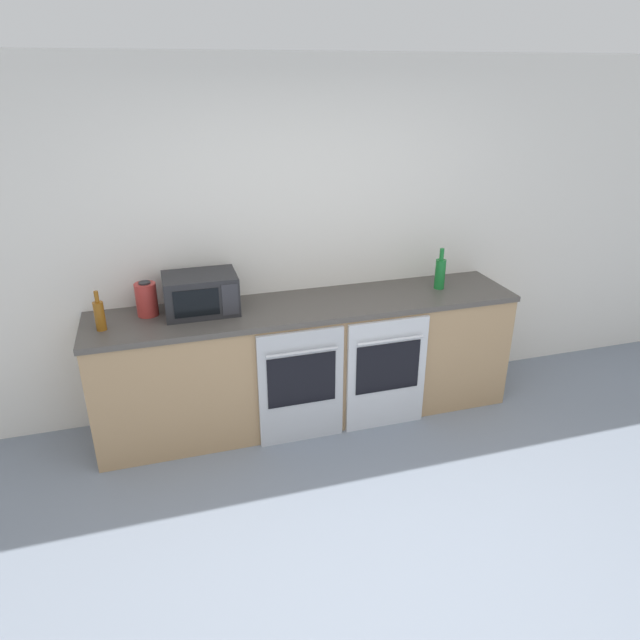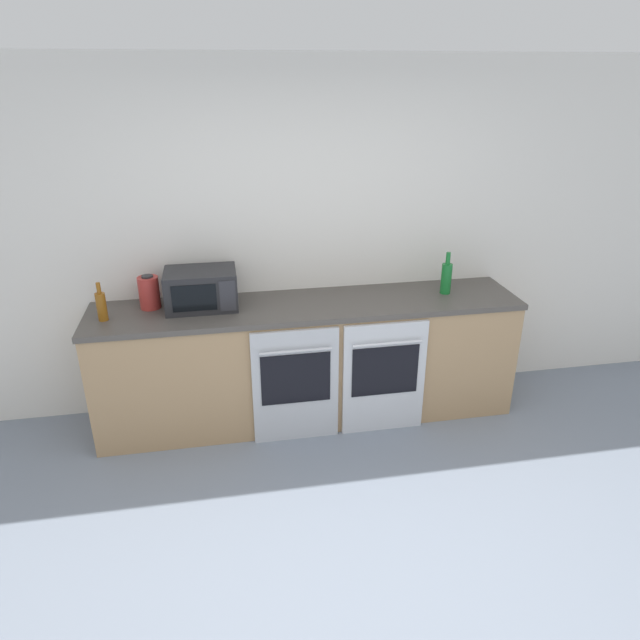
% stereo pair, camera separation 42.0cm
% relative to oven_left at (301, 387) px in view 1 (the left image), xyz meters
% --- Properties ---
extents(ground_plane, '(16.00, 16.00, 0.00)m').
position_rel_oven_left_xyz_m(ground_plane, '(0.14, -1.46, -0.44)').
color(ground_plane, gray).
extents(wall_back, '(10.00, 0.06, 2.60)m').
position_rel_oven_left_xyz_m(wall_back, '(0.14, 0.66, 0.86)').
color(wall_back, silver).
rests_on(wall_back, ground_plane).
extents(counter_back, '(3.12, 0.64, 0.93)m').
position_rel_oven_left_xyz_m(counter_back, '(0.14, 0.32, 0.02)').
color(counter_back, tan).
rests_on(counter_back, ground_plane).
extents(oven_left, '(0.61, 0.06, 0.87)m').
position_rel_oven_left_xyz_m(oven_left, '(0.00, 0.00, 0.00)').
color(oven_left, '#B7BABF').
rests_on(oven_left, ground_plane).
extents(oven_right, '(0.61, 0.06, 0.87)m').
position_rel_oven_left_xyz_m(oven_right, '(0.65, 0.00, 0.00)').
color(oven_right, silver).
rests_on(oven_right, ground_plane).
extents(microwave, '(0.50, 0.35, 0.27)m').
position_rel_oven_left_xyz_m(microwave, '(-0.61, 0.39, 0.62)').
color(microwave, '#232326').
rests_on(microwave, counter_back).
extents(bottle_green, '(0.08, 0.08, 0.32)m').
position_rel_oven_left_xyz_m(bottle_green, '(1.20, 0.34, 0.61)').
color(bottle_green, '#19722D').
rests_on(bottle_green, counter_back).
extents(bottle_amber, '(0.07, 0.07, 0.27)m').
position_rel_oven_left_xyz_m(bottle_amber, '(-1.27, 0.27, 0.59)').
color(bottle_amber, '#8C5114').
rests_on(bottle_amber, counter_back).
extents(kettle, '(0.14, 0.14, 0.24)m').
position_rel_oven_left_xyz_m(kettle, '(-0.97, 0.44, 0.60)').
color(kettle, '#B2332D').
rests_on(kettle, counter_back).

